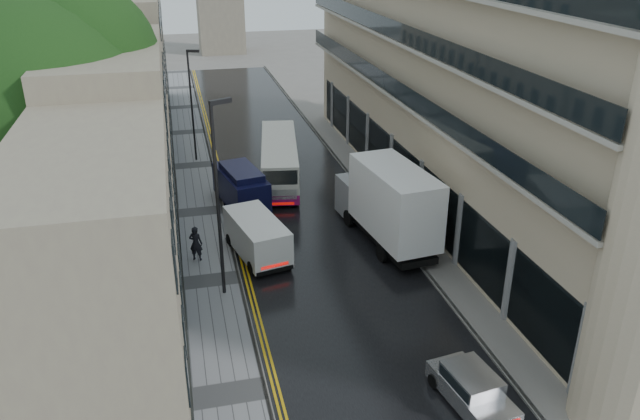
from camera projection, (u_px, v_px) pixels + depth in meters
name	position (u px, v px, depth m)	size (l,w,h in m)	color
road	(296.00, 204.00, 38.79)	(9.00, 85.00, 0.02)	black
left_sidewalk	(201.00, 212.00, 37.53)	(2.70, 85.00, 0.12)	gray
right_sidewalk	(379.00, 195.00, 39.91)	(1.80, 85.00, 0.12)	slate
old_shop_row	(129.00, 109.00, 36.54)	(4.50, 56.00, 12.00)	gray
modern_block	(471.00, 89.00, 36.77)	(8.00, 40.00, 14.00)	tan
tree_near	(42.00, 151.00, 26.64)	(10.56, 10.56, 13.89)	black
tree_far	(84.00, 95.00, 38.52)	(9.24, 9.24, 12.46)	black
cream_bus	(263.00, 176.00, 39.33)	(2.28, 10.02, 2.73)	beige
white_lorry	(383.00, 221.00, 31.18)	(2.56, 8.54, 4.48)	white
silver_hatchback	(476.00, 418.00, 20.79)	(1.61, 3.68, 1.38)	silver
white_van	(251.00, 255.00, 30.40)	(2.05, 4.79, 2.17)	white
navy_van	(235.00, 199.00, 36.14)	(2.07, 5.16, 2.63)	black
pedestrian	(196.00, 243.00, 31.62)	(0.68, 0.45, 1.87)	black
lamp_post_near	(218.00, 204.00, 27.26)	(1.02, 0.23, 9.06)	black
lamp_post_far	(192.00, 107.00, 44.29)	(0.89, 0.20, 7.94)	black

